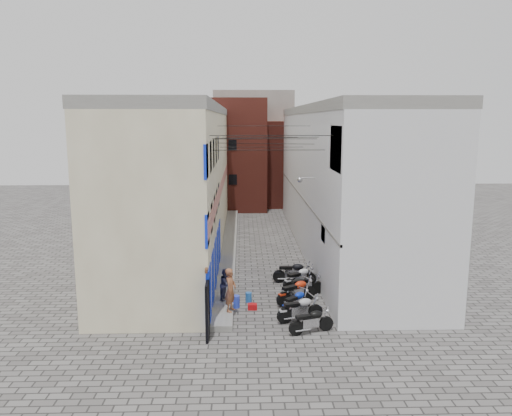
{
  "coord_description": "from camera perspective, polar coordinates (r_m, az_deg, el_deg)",
  "views": [
    {
      "loc": [
        -1.2,
        -18.2,
        8.12
      ],
      "look_at": [
        -0.39,
        10.71,
        3.0
      ],
      "focal_mm": 35.0,
      "sensor_mm": 36.0,
      "label": 1
    }
  ],
  "objects": [
    {
      "name": "motorcycle_f",
      "position": [
        24.55,
        5.05,
        -7.85
      ],
      "size": [
        2.05,
        1.71,
        1.19
      ],
      "primitive_type": null,
      "rotation": [
        0.0,
        0.0,
        -0.96
      ],
      "color": "#BDBCC1",
      "rests_on": "ground"
    },
    {
      "name": "motorcycle_b",
      "position": [
        20.78,
        5.07,
        -11.27
      ],
      "size": [
        2.1,
        1.21,
        1.16
      ],
      "primitive_type": null,
      "rotation": [
        0.0,
        0.0,
        -1.26
      ],
      "color": "#A5A4A9",
      "rests_on": "ground"
    },
    {
      "name": "overhead_wires",
      "position": [
        25.9,
        1.05,
        7.83
      ],
      "size": [
        5.8,
        13.02,
        1.32
      ],
      "color": "black",
      "rests_on": "ground"
    },
    {
      "name": "water_jug_far",
      "position": [
        22.87,
        -0.85,
        -10.17
      ],
      "size": [
        0.36,
        0.36,
        0.44
      ],
      "primitive_type": "cylinder",
      "rotation": [
        0.0,
        0.0,
        -0.3
      ],
      "color": "#225DAC",
      "rests_on": "ground"
    },
    {
      "name": "ground",
      "position": [
        19.97,
        2.03,
        -13.96
      ],
      "size": [
        90.0,
        90.0,
        0.0
      ],
      "primitive_type": "plane",
      "color": "#4E4C4A",
      "rests_on": "ground"
    },
    {
      "name": "building_right",
      "position": [
        32.02,
        9.58,
        3.42
      ],
      "size": [
        5.94,
        26.0,
        9.0
      ],
      "color": "silver",
      "rests_on": "ground"
    },
    {
      "name": "building_left",
      "position": [
        31.59,
        -8.49,
        3.34
      ],
      "size": [
        5.1,
        27.0,
        9.0
      ],
      "color": "#C3B794",
      "rests_on": "ground"
    },
    {
      "name": "motorcycle_c",
      "position": [
        21.69,
        4.65,
        -10.5
      ],
      "size": [
        1.72,
        1.64,
        1.05
      ],
      "primitive_type": null,
      "rotation": [
        0.0,
        0.0,
        -0.83
      ],
      "color": "#0B28AC",
      "rests_on": "ground"
    },
    {
      "name": "motorcycle_g",
      "position": [
        25.4,
        4.29,
        -7.21
      ],
      "size": [
        2.09,
        0.69,
        1.21
      ],
      "primitive_type": null,
      "rotation": [
        0.0,
        0.0,
        -1.59
      ],
      "color": "black",
      "rests_on": "ground"
    },
    {
      "name": "motorcycle_d",
      "position": [
        22.67,
        4.64,
        -9.34
      ],
      "size": [
        2.14,
        1.68,
        1.22
      ],
      "primitive_type": null,
      "rotation": [
        0.0,
        0.0,
        -1.01
      ],
      "color": "red",
      "rests_on": "ground"
    },
    {
      "name": "plinth",
      "position": [
        32.22,
        -3.09,
        -4.34
      ],
      "size": [
        0.9,
        26.0,
        0.25
      ],
      "primitive_type": "cube",
      "color": "slate",
      "rests_on": "ground"
    },
    {
      "name": "motorcycle_a",
      "position": [
        19.76,
        6.35,
        -12.59
      ],
      "size": [
        1.95,
        1.13,
        1.08
      ],
      "primitive_type": null,
      "rotation": [
        0.0,
        0.0,
        -1.25
      ],
      "color": "black",
      "rests_on": "ground"
    },
    {
      "name": "water_jug_near",
      "position": [
        22.25,
        -2.32,
        -10.64
      ],
      "size": [
        0.45,
        0.45,
        0.54
      ],
      "primitive_type": "cylinder",
      "rotation": [
        0.0,
        0.0,
        0.39
      ],
      "color": "blue",
      "rests_on": "ground"
    },
    {
      "name": "motorcycle_e",
      "position": [
        23.68,
        5.64,
        -8.65
      ],
      "size": [
        2.0,
        1.21,
        1.11
      ],
      "primitive_type": null,
      "rotation": [
        0.0,
        0.0,
        -1.23
      ],
      "color": "black",
      "rests_on": "ground"
    },
    {
      "name": "building_far_brick_left",
      "position": [
        46.32,
        -2.62,
        6.16
      ],
      "size": [
        6.0,
        6.0,
        10.0
      ],
      "primitive_type": "cube",
      "color": "maroon",
      "rests_on": "ground"
    },
    {
      "name": "building_far_concrete",
      "position": [
        52.28,
        -0.3,
        7.17
      ],
      "size": [
        8.0,
        5.0,
        11.0
      ],
      "primitive_type": "cube",
      "color": "slate",
      "rests_on": "ground"
    },
    {
      "name": "red_crate",
      "position": [
        22.07,
        -0.42,
        -11.21
      ],
      "size": [
        0.4,
        0.3,
        0.25
      ],
      "primitive_type": "cube",
      "rotation": [
        0.0,
        0.0,
        0.01
      ],
      "color": "#AA0C10",
      "rests_on": "ground"
    },
    {
      "name": "far_shopfront",
      "position": [
        43.97,
        -0.03,
        0.98
      ],
      "size": [
        2.0,
        0.3,
        2.4
      ],
      "primitive_type": "cube",
      "color": "black",
      "rests_on": "ground"
    },
    {
      "name": "person_a",
      "position": [
        20.99,
        -2.92,
        -9.32
      ],
      "size": [
        0.63,
        0.77,
        1.84
      ],
      "primitive_type": "imported",
      "rotation": [
        0.0,
        0.0,
        1.25
      ],
      "color": "brown",
      "rests_on": "plinth"
    },
    {
      "name": "building_far_brick_right",
      "position": [
        48.56,
        3.36,
        5.15
      ],
      "size": [
        5.0,
        6.0,
        8.0
      ],
      "primitive_type": "cube",
      "color": "maroon",
      "rests_on": "ground"
    },
    {
      "name": "person_b",
      "position": [
        22.35,
        -3.46,
        -8.69
      ],
      "size": [
        0.73,
        0.82,
        1.4
      ],
      "primitive_type": "imported",
      "rotation": [
        0.0,
        0.0,
        1.22
      ],
      "color": "#31324A",
      "rests_on": "plinth"
    }
  ]
}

